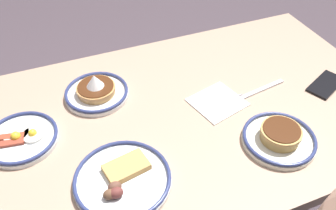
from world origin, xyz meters
TOP-DOWN VIEW (x-y plane):
  - dining_table at (0.00, 0.00)m, footprint 1.46×0.80m
  - plate_near_main at (0.41, -0.06)m, footprint 0.20×0.20m
  - plate_center_pancakes at (-0.25, 0.21)m, footprint 0.20×0.20m
  - plate_far_companion at (0.17, -0.17)m, footprint 0.20×0.20m
  - plate_far_side at (0.19, 0.18)m, footprint 0.25×0.25m
  - cell_phone at (-0.55, 0.06)m, footprint 0.16×0.12m
  - paper_napkin at (-0.17, -0.00)m, footprint 0.18×0.17m
  - fork_near at (-0.33, -0.00)m, footprint 0.19×0.05m

SIDE VIEW (x-z plane):
  - dining_table at x=0.00m, z-range 0.28..1.01m
  - paper_napkin at x=-0.17m, z-range 0.73..0.74m
  - fork_near at x=-0.33m, z-range 0.73..0.74m
  - cell_phone at x=-0.55m, z-range 0.73..0.74m
  - plate_near_main at x=0.41m, z-range 0.73..0.77m
  - plate_far_side at x=0.19m, z-range 0.73..0.77m
  - plate_center_pancakes at x=-0.25m, z-range 0.73..0.78m
  - plate_far_companion at x=0.17m, z-range 0.71..0.79m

